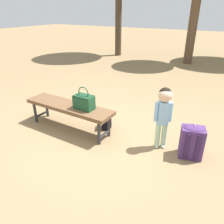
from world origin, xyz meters
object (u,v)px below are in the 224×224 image
object	(u,v)px
child_standing	(164,109)
handbag	(84,101)
park_bench	(69,108)
backpack_small	(106,120)
backpack_large	(192,140)

from	to	relation	value
child_standing	handbag	bearing A→B (deg)	-168.50
park_bench	handbag	xyz separation A→B (m)	(0.32, 0.01, 0.18)
park_bench	backpack_small	world-z (taller)	park_bench
child_standing	backpack_large	xyz separation A→B (m)	(0.44, -0.01, -0.37)
child_standing	backpack_small	world-z (taller)	child_standing
handbag	backpack_large	distance (m)	1.69
handbag	park_bench	bearing A→B (deg)	-178.38
park_bench	handbag	bearing A→B (deg)	1.62
child_standing	backpack_small	bearing A→B (deg)	175.76
child_standing	backpack_small	xyz separation A→B (m)	(-0.99, 0.07, -0.47)
backpack_large	park_bench	bearing A→B (deg)	-172.79
handbag	backpack_small	size ratio (longest dim) A/B	1.18
park_bench	backpack_small	xyz separation A→B (m)	(0.53, 0.33, -0.24)
park_bench	handbag	distance (m)	0.37
park_bench	backpack_large	distance (m)	1.99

